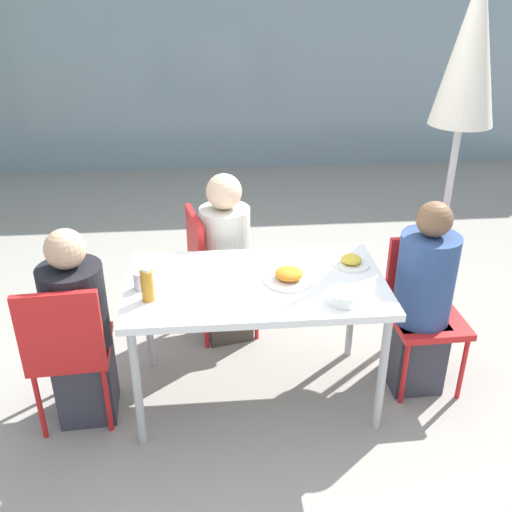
{
  "coord_description": "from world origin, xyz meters",
  "views": [
    {
      "loc": [
        -0.23,
        -2.6,
        2.22
      ],
      "look_at": [
        0.0,
        0.0,
        0.9
      ],
      "focal_mm": 40.0,
      "sensor_mm": 36.0,
      "label": 1
    }
  ],
  "objects_px": {
    "person_left": "(79,333)",
    "salad_bowl": "(343,297)",
    "chair_left": "(67,345)",
    "person_far": "(226,262)",
    "closed_umbrella": "(469,65)",
    "person_right": "(422,304)",
    "chair_far": "(212,265)",
    "bottle": "(147,285)",
    "drinking_cup": "(140,280)",
    "chair_right": "(424,301)"
  },
  "relations": [
    {
      "from": "person_left",
      "to": "salad_bowl",
      "type": "height_order",
      "value": "person_left"
    },
    {
      "from": "chair_left",
      "to": "person_far",
      "type": "distance_m",
      "value": 1.15
    },
    {
      "from": "person_far",
      "to": "closed_umbrella",
      "type": "relative_size",
      "value": 0.5
    },
    {
      "from": "person_right",
      "to": "chair_far",
      "type": "bearing_deg",
      "value": -30.71
    },
    {
      "from": "closed_umbrella",
      "to": "bottle",
      "type": "bearing_deg",
      "value": -155.79
    },
    {
      "from": "drinking_cup",
      "to": "person_right",
      "type": "bearing_deg",
      "value": 1.67
    },
    {
      "from": "person_far",
      "to": "bottle",
      "type": "distance_m",
      "value": 0.93
    },
    {
      "from": "chair_right",
      "to": "salad_bowl",
      "type": "relative_size",
      "value": 5.32
    },
    {
      "from": "bottle",
      "to": "drinking_cup",
      "type": "distance_m",
      "value": 0.14
    },
    {
      "from": "chair_far",
      "to": "chair_left",
      "type": "bearing_deg",
      "value": -54.83
    },
    {
      "from": "chair_left",
      "to": "chair_right",
      "type": "xyz_separation_m",
      "value": [
        1.96,
        0.25,
        0.0
      ]
    },
    {
      "from": "person_right",
      "to": "drinking_cup",
      "type": "relative_size",
      "value": 12.46
    },
    {
      "from": "chair_right",
      "to": "drinking_cup",
      "type": "relative_size",
      "value": 9.4
    },
    {
      "from": "drinking_cup",
      "to": "chair_far",
      "type": "bearing_deg",
      "value": 61.78
    },
    {
      "from": "person_left",
      "to": "person_right",
      "type": "relative_size",
      "value": 0.96
    },
    {
      "from": "closed_umbrella",
      "to": "salad_bowl",
      "type": "bearing_deg",
      "value": -133.4
    },
    {
      "from": "drinking_cup",
      "to": "person_left",
      "type": "bearing_deg",
      "value": -172.95
    },
    {
      "from": "chair_far",
      "to": "person_far",
      "type": "relative_size",
      "value": 0.77
    },
    {
      "from": "chair_left",
      "to": "person_far",
      "type": "xyz_separation_m",
      "value": [
        0.84,
        0.78,
        0.03
      ]
    },
    {
      "from": "chair_far",
      "to": "closed_umbrella",
      "type": "distance_m",
      "value": 1.94
    },
    {
      "from": "chair_left",
      "to": "chair_right",
      "type": "relative_size",
      "value": 1.0
    },
    {
      "from": "chair_left",
      "to": "chair_right",
      "type": "height_order",
      "value": "same"
    },
    {
      "from": "chair_far",
      "to": "bottle",
      "type": "relative_size",
      "value": 4.83
    },
    {
      "from": "chair_left",
      "to": "salad_bowl",
      "type": "bearing_deg",
      "value": -7.8
    },
    {
      "from": "person_left",
      "to": "closed_umbrella",
      "type": "distance_m",
      "value": 2.63
    },
    {
      "from": "person_left",
      "to": "person_right",
      "type": "distance_m",
      "value": 1.87
    },
    {
      "from": "person_far",
      "to": "person_right",
      "type": "bearing_deg",
      "value": 48.05
    },
    {
      "from": "person_right",
      "to": "closed_umbrella",
      "type": "height_order",
      "value": "closed_umbrella"
    },
    {
      "from": "bottle",
      "to": "chair_far",
      "type": "bearing_deg",
      "value": 68.35
    },
    {
      "from": "chair_left",
      "to": "person_left",
      "type": "xyz_separation_m",
      "value": [
        0.04,
        0.08,
        0.01
      ]
    },
    {
      "from": "person_left",
      "to": "closed_umbrella",
      "type": "relative_size",
      "value": 0.49
    },
    {
      "from": "person_left",
      "to": "salad_bowl",
      "type": "distance_m",
      "value": 1.38
    },
    {
      "from": "chair_left",
      "to": "person_far",
      "type": "relative_size",
      "value": 0.77
    },
    {
      "from": "bottle",
      "to": "drinking_cup",
      "type": "xyz_separation_m",
      "value": [
        -0.05,
        0.12,
        -0.04
      ]
    },
    {
      "from": "chair_right",
      "to": "chair_far",
      "type": "xyz_separation_m",
      "value": [
        -1.21,
        0.56,
        0.0
      ]
    },
    {
      "from": "chair_far",
      "to": "bottle",
      "type": "height_order",
      "value": "bottle"
    },
    {
      "from": "chair_right",
      "to": "closed_umbrella",
      "type": "relative_size",
      "value": 0.38
    },
    {
      "from": "chair_right",
      "to": "person_right",
      "type": "relative_size",
      "value": 0.75
    },
    {
      "from": "person_far",
      "to": "drinking_cup",
      "type": "xyz_separation_m",
      "value": [
        -0.46,
        -0.66,
        0.26
      ]
    },
    {
      "from": "person_right",
      "to": "chair_far",
      "type": "xyz_separation_m",
      "value": [
        -1.16,
        0.65,
        -0.04
      ]
    },
    {
      "from": "bottle",
      "to": "salad_bowl",
      "type": "xyz_separation_m",
      "value": [
        0.96,
        -0.11,
        -0.06
      ]
    },
    {
      "from": "drinking_cup",
      "to": "salad_bowl",
      "type": "relative_size",
      "value": 0.57
    },
    {
      "from": "drinking_cup",
      "to": "bottle",
      "type": "bearing_deg",
      "value": -67.68
    },
    {
      "from": "closed_umbrella",
      "to": "chair_far",
      "type": "bearing_deg",
      "value": -179.37
    },
    {
      "from": "person_far",
      "to": "drinking_cup",
      "type": "bearing_deg",
      "value": -47.05
    },
    {
      "from": "person_right",
      "to": "person_left",
      "type": "bearing_deg",
      "value": 1.03
    },
    {
      "from": "person_left",
      "to": "bottle",
      "type": "bearing_deg",
      "value": -15.09
    },
    {
      "from": "chair_left",
      "to": "chair_far",
      "type": "distance_m",
      "value": 1.11
    },
    {
      "from": "chair_right",
      "to": "person_right",
      "type": "distance_m",
      "value": 0.1
    },
    {
      "from": "chair_right",
      "to": "person_right",
      "type": "height_order",
      "value": "person_right"
    }
  ]
}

